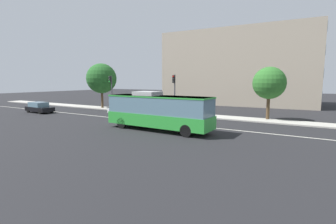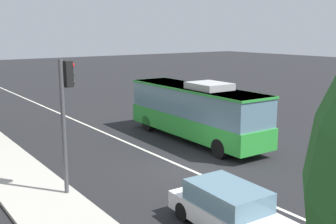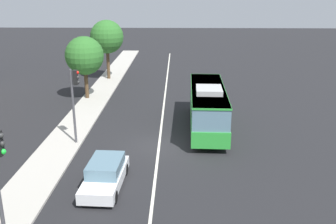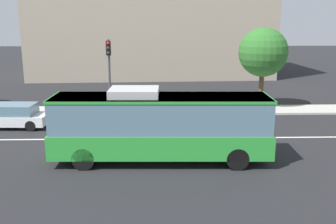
# 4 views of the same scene
# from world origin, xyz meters

# --- Properties ---
(ground_plane) EXTENTS (160.00, 160.00, 0.00)m
(ground_plane) POSITION_xyz_m (0.00, 0.00, 0.00)
(ground_plane) COLOR black
(sidewalk_kerb) EXTENTS (80.00, 2.66, 0.14)m
(sidewalk_kerb) POSITION_xyz_m (0.00, 6.61, 0.07)
(sidewalk_kerb) COLOR #B2ADA3
(sidewalk_kerb) RESTS_ON ground_plane
(lane_centre_line) EXTENTS (76.00, 0.16, 0.01)m
(lane_centre_line) POSITION_xyz_m (0.00, 0.00, 0.01)
(lane_centre_line) COLOR silver
(lane_centre_line) RESTS_ON ground_plane
(transit_bus) EXTENTS (10.06, 2.77, 3.46)m
(transit_bus) POSITION_xyz_m (3.59, -3.48, 1.81)
(transit_bus) COLOR green
(transit_bus) RESTS_ON ground_plane
(sedan_white) EXTENTS (4.58, 2.02, 1.46)m
(sedan_white) POSITION_xyz_m (-5.49, 2.59, 0.72)
(sedan_white) COLOR white
(sedan_white) RESTS_ON ground_plane
(sedan_black) EXTENTS (4.57, 1.99, 1.46)m
(sedan_black) POSITION_xyz_m (-17.44, -1.64, 0.72)
(sedan_black) COLOR black
(sedan_black) RESTS_ON ground_plane
(traffic_light_near_corner) EXTENTS (0.34, 0.62, 5.20)m
(traffic_light_near_corner) POSITION_xyz_m (0.20, 5.51, 3.56)
(traffic_light_near_corner) COLOR #47474C
(traffic_light_near_corner) RESTS_ON ground_plane
(traffic_light_mid_block) EXTENTS (0.33, 0.62, 5.20)m
(traffic_light_mid_block) POSITION_xyz_m (-10.67, 5.55, 3.56)
(traffic_light_mid_block) COLOR #47474C
(traffic_light_mid_block) RESTS_ON ground_plane
(street_tree_kerbside_centre) EXTENTS (4.71, 4.71, 7.16)m
(street_tree_kerbside_centre) POSITION_xyz_m (-13.62, 6.57, 4.80)
(street_tree_kerbside_centre) COLOR #4C3823
(street_tree_kerbside_centre) RESTS_ON ground_plane
(street_tree_kerbside_right) EXTENTS (3.57, 3.57, 5.97)m
(street_tree_kerbside_right) POSITION_xyz_m (11.18, 7.41, 4.17)
(street_tree_kerbside_right) COLOR #4C3823
(street_tree_kerbside_right) RESTS_ON ground_plane
(office_block_background) EXTENTS (27.69, 13.55, 13.60)m
(office_block_background) POSITION_xyz_m (2.77, 26.49, 6.80)
(office_block_background) COLOR tan
(office_block_background) RESTS_ON ground_plane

